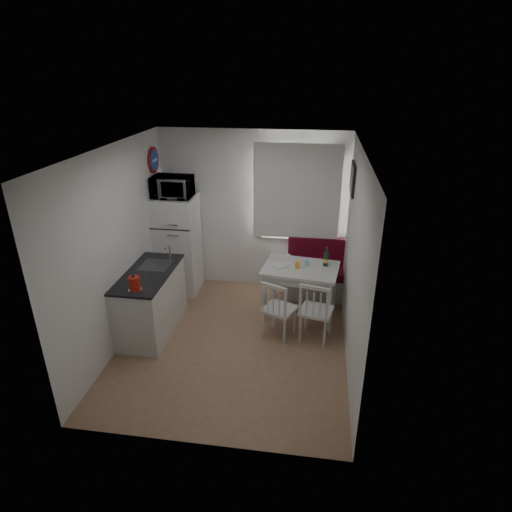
{
  "coord_description": "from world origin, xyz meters",
  "views": [
    {
      "loc": [
        1.0,
        -4.77,
        3.46
      ],
      "look_at": [
        0.23,
        0.5,
        1.08
      ],
      "focal_mm": 30.0,
      "sensor_mm": 36.0,
      "label": 1
    }
  ],
  "objects_px": {
    "chair_right": "(317,306)",
    "fridge": "(178,244)",
    "kitchen_counter": "(151,301)",
    "kettle": "(134,284)",
    "dining_table": "(301,273)",
    "microwave": "(172,187)",
    "bench": "(325,278)",
    "chair_left": "(279,305)",
    "wine_bottle": "(326,257)"
  },
  "relations": [
    {
      "from": "dining_table",
      "to": "fridge",
      "type": "relative_size",
      "value": 0.72
    },
    {
      "from": "microwave",
      "to": "kettle",
      "type": "distance_m",
      "value": 1.89
    },
    {
      "from": "fridge",
      "to": "wine_bottle",
      "type": "distance_m",
      "value": 2.42
    },
    {
      "from": "dining_table",
      "to": "kettle",
      "type": "distance_m",
      "value": 2.35
    },
    {
      "from": "dining_table",
      "to": "kettle",
      "type": "relative_size",
      "value": 5.23
    },
    {
      "from": "bench",
      "to": "chair_left",
      "type": "xyz_separation_m",
      "value": [
        -0.64,
        -1.33,
        0.22
      ]
    },
    {
      "from": "chair_right",
      "to": "wine_bottle",
      "type": "bearing_deg",
      "value": 96.07
    },
    {
      "from": "chair_right",
      "to": "bench",
      "type": "bearing_deg",
      "value": 97.75
    },
    {
      "from": "fridge",
      "to": "microwave",
      "type": "relative_size",
      "value": 2.7
    },
    {
      "from": "bench",
      "to": "kitchen_counter",
      "type": "bearing_deg",
      "value": -150.83
    },
    {
      "from": "dining_table",
      "to": "fridge",
      "type": "bearing_deg",
      "value": 171.93
    },
    {
      "from": "chair_right",
      "to": "dining_table",
      "type": "bearing_deg",
      "value": 124.24
    },
    {
      "from": "kitchen_counter",
      "to": "wine_bottle",
      "type": "bearing_deg",
      "value": 18.05
    },
    {
      "from": "bench",
      "to": "microwave",
      "type": "distance_m",
      "value": 2.82
    },
    {
      "from": "kettle",
      "to": "fridge",
      "type": "bearing_deg",
      "value": 90.97
    },
    {
      "from": "dining_table",
      "to": "microwave",
      "type": "height_order",
      "value": "microwave"
    },
    {
      "from": "bench",
      "to": "microwave",
      "type": "bearing_deg",
      "value": -176.18
    },
    {
      "from": "chair_left",
      "to": "microwave",
      "type": "distance_m",
      "value": 2.46
    },
    {
      "from": "fridge",
      "to": "dining_table",
      "type": "bearing_deg",
      "value": -15.62
    },
    {
      "from": "kitchen_counter",
      "to": "kettle",
      "type": "bearing_deg",
      "value": -84.72
    },
    {
      "from": "kitchen_counter",
      "to": "microwave",
      "type": "distance_m",
      "value": 1.78
    },
    {
      "from": "dining_table",
      "to": "chair_right",
      "type": "bearing_deg",
      "value": -61.75
    },
    {
      "from": "kettle",
      "to": "kitchen_counter",
      "type": "bearing_deg",
      "value": 95.28
    },
    {
      "from": "chair_right",
      "to": "fridge",
      "type": "height_order",
      "value": "fridge"
    },
    {
      "from": "fridge",
      "to": "kettle",
      "type": "height_order",
      "value": "fridge"
    },
    {
      "from": "fridge",
      "to": "kettle",
      "type": "bearing_deg",
      "value": -89.03
    },
    {
      "from": "dining_table",
      "to": "wine_bottle",
      "type": "distance_m",
      "value": 0.43
    },
    {
      "from": "dining_table",
      "to": "chair_left",
      "type": "distance_m",
      "value": 0.73
    },
    {
      "from": "microwave",
      "to": "wine_bottle",
      "type": "bearing_deg",
      "value": -9.93
    },
    {
      "from": "kitchen_counter",
      "to": "dining_table",
      "type": "xyz_separation_m",
      "value": [
        2.04,
        0.68,
        0.25
      ]
    },
    {
      "from": "chair_left",
      "to": "wine_bottle",
      "type": "relative_size",
      "value": 1.82
    },
    {
      "from": "microwave",
      "to": "dining_table",
      "type": "bearing_deg",
      "value": -14.3
    },
    {
      "from": "dining_table",
      "to": "kettle",
      "type": "xyz_separation_m",
      "value": [
        -1.99,
        -1.21,
        0.3
      ]
    },
    {
      "from": "microwave",
      "to": "kettle",
      "type": "xyz_separation_m",
      "value": [
        0.03,
        -1.73,
        -0.76
      ]
    },
    {
      "from": "bench",
      "to": "kettle",
      "type": "relative_size",
      "value": 5.98
    },
    {
      "from": "microwave",
      "to": "wine_bottle",
      "type": "relative_size",
      "value": 2.09
    },
    {
      "from": "chair_left",
      "to": "chair_right",
      "type": "xyz_separation_m",
      "value": [
        0.5,
        -0.0,
        0.02
      ]
    },
    {
      "from": "chair_right",
      "to": "kettle",
      "type": "height_order",
      "value": "kettle"
    },
    {
      "from": "kitchen_counter",
      "to": "chair_left",
      "type": "relative_size",
      "value": 2.54
    },
    {
      "from": "chair_right",
      "to": "fridge",
      "type": "bearing_deg",
      "value": 165.17
    },
    {
      "from": "fridge",
      "to": "bench",
      "type": "bearing_deg",
      "value": 2.63
    },
    {
      "from": "bench",
      "to": "fridge",
      "type": "relative_size",
      "value": 0.82
    },
    {
      "from": "kettle",
      "to": "chair_right",
      "type": "bearing_deg",
      "value": 13.86
    },
    {
      "from": "kitchen_counter",
      "to": "dining_table",
      "type": "relative_size",
      "value": 1.15
    },
    {
      "from": "kitchen_counter",
      "to": "chair_right",
      "type": "xyz_separation_m",
      "value": [
        2.29,
        0.02,
        0.1
      ]
    },
    {
      "from": "kitchen_counter",
      "to": "chair_right",
      "type": "bearing_deg",
      "value": 0.43
    },
    {
      "from": "bench",
      "to": "kettle",
      "type": "height_order",
      "value": "kettle"
    },
    {
      "from": "bench",
      "to": "dining_table",
      "type": "height_order",
      "value": "bench"
    },
    {
      "from": "bench",
      "to": "wine_bottle",
      "type": "xyz_separation_m",
      "value": [
        -0.04,
        -0.58,
        0.63
      ]
    },
    {
      "from": "chair_left",
      "to": "kettle",
      "type": "relative_size",
      "value": 2.36
    }
  ]
}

